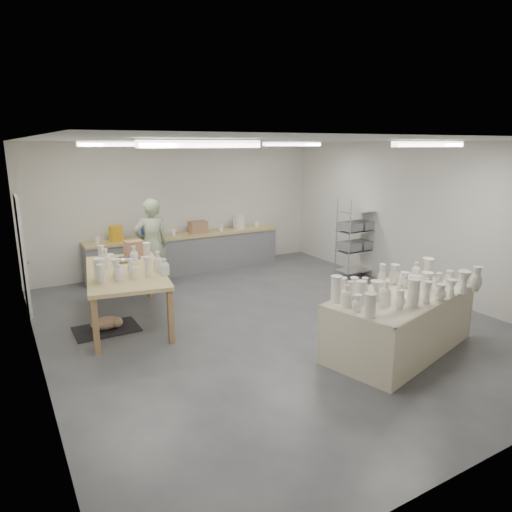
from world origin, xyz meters
TOP-DOWN VIEW (x-y plane):
  - room at (-0.11, 0.08)m, footprint 8.00×8.02m
  - back_counter at (-0.01, 3.68)m, footprint 4.60×0.60m
  - wire_shelf at (3.20, 1.40)m, footprint 0.88×0.48m
  - drying_table at (1.09, -1.85)m, footprint 2.63×1.74m
  - work_table at (-2.01, 1.28)m, footprint 1.59×2.58m
  - rug at (-2.46, 1.05)m, footprint 1.00×0.70m
  - cat at (-2.44, 1.04)m, footprint 0.55×0.45m
  - potter at (-1.15, 2.65)m, footprint 0.71×0.48m
  - red_stool at (-1.15, 2.92)m, footprint 0.38×0.38m

SIDE VIEW (x-z plane):
  - rug at x=-2.46m, z-range 0.00..0.02m
  - cat at x=-2.44m, z-range 0.02..0.22m
  - red_stool at x=-1.15m, z-range 0.12..0.43m
  - drying_table at x=1.09m, z-range -0.15..1.07m
  - back_counter at x=-0.01m, z-range -0.13..1.11m
  - work_table at x=-2.01m, z-range 0.28..1.54m
  - wire_shelf at x=3.20m, z-range 0.02..1.82m
  - potter at x=-1.15m, z-range 0.00..1.91m
  - room at x=-0.11m, z-range 0.56..3.56m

